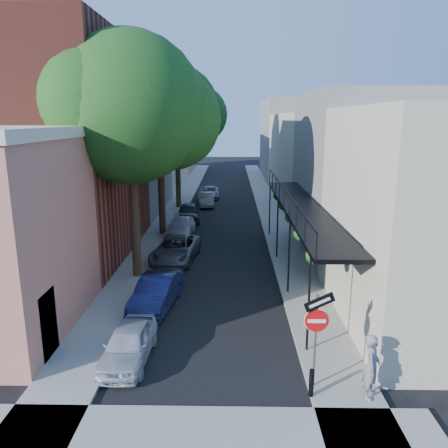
{
  "coord_description": "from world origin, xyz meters",
  "views": [
    {
      "loc": [
        0.79,
        -10.13,
        7.56
      ],
      "look_at": [
        0.44,
        9.58,
        2.8
      ],
      "focal_mm": 35.0,
      "sensor_mm": 36.0,
      "label": 1
    }
  ],
  "objects_px": {
    "parked_car_a": "(129,344)",
    "pedestrian": "(372,366)",
    "oak_mid": "(166,127)",
    "parked_car_f": "(206,200)",
    "oak_near": "(141,112)",
    "parked_car_d": "(181,227)",
    "sign_post": "(317,324)",
    "parked_car_c": "(176,249)",
    "parked_car_b": "(156,292)",
    "oak_far": "(182,110)",
    "parked_car_e": "(189,213)",
    "bollard": "(311,383)",
    "parked_car_g": "(209,192)"
  },
  "relations": [
    {
      "from": "oak_mid",
      "to": "oak_far",
      "type": "height_order",
      "value": "oak_far"
    },
    {
      "from": "parked_car_a",
      "to": "bollard",
      "type": "bearing_deg",
      "value": -17.61
    },
    {
      "from": "parked_car_b",
      "to": "pedestrian",
      "type": "xyz_separation_m",
      "value": [
        6.88,
        -6.04,
        0.39
      ]
    },
    {
      "from": "oak_near",
      "to": "parked_car_g",
      "type": "bearing_deg",
      "value": 84.84
    },
    {
      "from": "sign_post",
      "to": "parked_car_b",
      "type": "relative_size",
      "value": 0.76
    },
    {
      "from": "parked_car_d",
      "to": "oak_far",
      "type": "bearing_deg",
      "value": 97.65
    },
    {
      "from": "parked_car_a",
      "to": "parked_car_c",
      "type": "bearing_deg",
      "value": 90.3
    },
    {
      "from": "parked_car_g",
      "to": "parked_car_b",
      "type": "bearing_deg",
      "value": -94.75
    },
    {
      "from": "parked_car_a",
      "to": "pedestrian",
      "type": "distance_m",
      "value": 7.34
    },
    {
      "from": "parked_car_e",
      "to": "parked_car_a",
      "type": "bearing_deg",
      "value": -95.81
    },
    {
      "from": "sign_post",
      "to": "pedestrian",
      "type": "relative_size",
      "value": 1.62
    },
    {
      "from": "parked_car_c",
      "to": "parked_car_g",
      "type": "distance_m",
      "value": 19.46
    },
    {
      "from": "parked_car_f",
      "to": "pedestrian",
      "type": "bearing_deg",
      "value": -84.08
    },
    {
      "from": "oak_near",
      "to": "parked_car_g",
      "type": "xyz_separation_m",
      "value": [
        1.97,
        21.78,
        -7.32
      ]
    },
    {
      "from": "parked_car_a",
      "to": "oak_far",
      "type": "bearing_deg",
      "value": 93.66
    },
    {
      "from": "parked_car_e",
      "to": "parked_car_g",
      "type": "xyz_separation_m",
      "value": [
        1.04,
        10.02,
        -0.1
      ]
    },
    {
      "from": "parked_car_b",
      "to": "parked_car_e",
      "type": "relative_size",
      "value": 1.01
    },
    {
      "from": "parked_car_a",
      "to": "parked_car_b",
      "type": "bearing_deg",
      "value": 88.89
    },
    {
      "from": "oak_far",
      "to": "parked_car_e",
      "type": "bearing_deg",
      "value": -80.14
    },
    {
      "from": "sign_post",
      "to": "bollard",
      "type": "bearing_deg",
      "value": -108.56
    },
    {
      "from": "parked_car_d",
      "to": "sign_post",
      "type": "bearing_deg",
      "value": -68.34
    },
    {
      "from": "bollard",
      "to": "parked_car_b",
      "type": "height_order",
      "value": "parked_car_b"
    },
    {
      "from": "sign_post",
      "to": "parked_car_b",
      "type": "distance_m",
      "value": 7.9
    },
    {
      "from": "parked_car_b",
      "to": "parked_car_d",
      "type": "distance_m",
      "value": 11.18
    },
    {
      "from": "parked_car_a",
      "to": "parked_car_c",
      "type": "distance_m",
      "value": 10.2
    },
    {
      "from": "oak_mid",
      "to": "oak_far",
      "type": "distance_m",
      "value": 9.12
    },
    {
      "from": "bollard",
      "to": "oak_far",
      "type": "height_order",
      "value": "oak_far"
    },
    {
      "from": "sign_post",
      "to": "pedestrian",
      "type": "height_order",
      "value": "sign_post"
    },
    {
      "from": "parked_car_b",
      "to": "parked_car_d",
      "type": "relative_size",
      "value": 0.97
    },
    {
      "from": "sign_post",
      "to": "oak_far",
      "type": "bearing_deg",
      "value": 103.91
    },
    {
      "from": "parked_car_f",
      "to": "pedestrian",
      "type": "height_order",
      "value": "pedestrian"
    },
    {
      "from": "parked_car_c",
      "to": "parked_car_f",
      "type": "bearing_deg",
      "value": 93.48
    },
    {
      "from": "oak_near",
      "to": "parked_car_g",
      "type": "height_order",
      "value": "oak_near"
    },
    {
      "from": "oak_near",
      "to": "parked_car_e",
      "type": "relative_size",
      "value": 2.93
    },
    {
      "from": "bollard",
      "to": "oak_near",
      "type": "xyz_separation_m",
      "value": [
        -6.37,
        9.76,
        7.36
      ]
    },
    {
      "from": "oak_mid",
      "to": "parked_car_f",
      "type": "bearing_deg",
      "value": 78.72
    },
    {
      "from": "sign_post",
      "to": "parked_car_a",
      "type": "relative_size",
      "value": 0.87
    },
    {
      "from": "sign_post",
      "to": "parked_car_c",
      "type": "bearing_deg",
      "value": 114.88
    },
    {
      "from": "sign_post",
      "to": "oak_mid",
      "type": "relative_size",
      "value": 0.29
    },
    {
      "from": "oak_far",
      "to": "parked_car_e",
      "type": "relative_size",
      "value": 3.05
    },
    {
      "from": "sign_post",
      "to": "parked_car_d",
      "type": "relative_size",
      "value": 0.73
    },
    {
      "from": "parked_car_a",
      "to": "parked_car_f",
      "type": "relative_size",
      "value": 0.95
    },
    {
      "from": "oak_far",
      "to": "parked_car_a",
      "type": "xyz_separation_m",
      "value": [
        0.88,
        -24.86,
        -7.67
      ]
    },
    {
      "from": "parked_car_g",
      "to": "parked_car_c",
      "type": "bearing_deg",
      "value": -95.24
    },
    {
      "from": "oak_near",
      "to": "parked_car_d",
      "type": "height_order",
      "value": "oak_near"
    },
    {
      "from": "sign_post",
      "to": "bollard",
      "type": "distance_m",
      "value": 1.6
    },
    {
      "from": "oak_far",
      "to": "oak_near",
      "type": "bearing_deg",
      "value": -90.04
    },
    {
      "from": "parked_car_e",
      "to": "oak_far",
      "type": "bearing_deg",
      "value": 94.14
    },
    {
      "from": "parked_car_d",
      "to": "parked_car_f",
      "type": "xyz_separation_m",
      "value": [
        1.06,
        10.2,
        0.0
      ]
    },
    {
      "from": "oak_mid",
      "to": "parked_car_e",
      "type": "bearing_deg",
      "value": 75.56
    }
  ]
}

